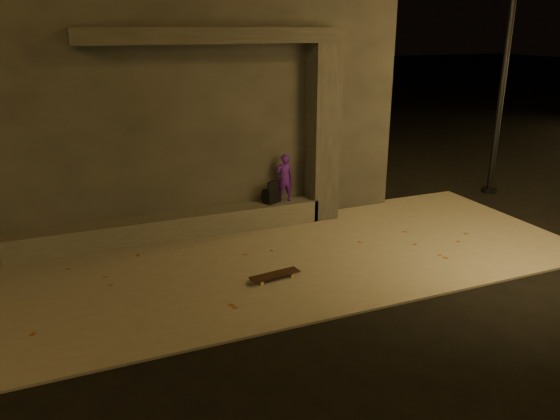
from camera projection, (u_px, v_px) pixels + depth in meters
name	position (u px, v px, depth m)	size (l,w,h in m)	color
ground	(332.00, 312.00, 7.91)	(120.00, 120.00, 0.00)	black
sidewalk	(279.00, 259.00, 9.65)	(11.00, 4.40, 0.04)	slate
building	(162.00, 88.00, 12.39)	(9.00, 5.10, 5.22)	#32302D
ledge	(173.00, 226.00, 10.56)	(6.00, 0.55, 0.45)	#4D4B46
column	(322.00, 134.00, 11.22)	(0.55, 0.55, 3.60)	#32302D
canopy	(215.00, 35.00, 9.84)	(5.00, 0.70, 0.28)	#32302D
skateboarder	(284.00, 178.00, 11.19)	(0.36, 0.24, 0.99)	#4B1694
backpack	(272.00, 195.00, 11.19)	(0.40, 0.34, 0.48)	black
skateboard	(275.00, 275.00, 8.83)	(0.87, 0.32, 0.09)	black
street_lamp_2	(511.00, 20.00, 12.35)	(0.36, 0.36, 7.16)	black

